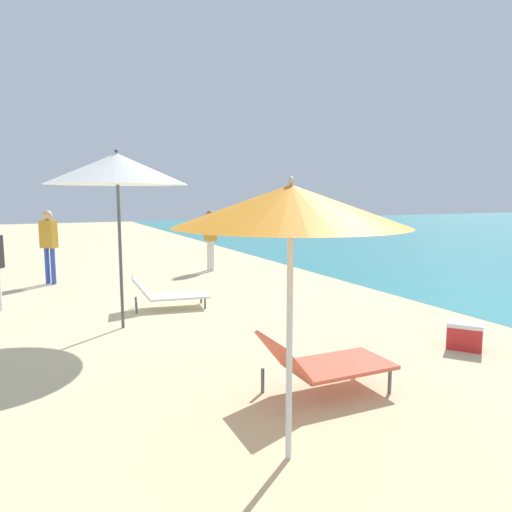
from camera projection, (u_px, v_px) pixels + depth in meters
umbrella_second at (291, 206)px, 3.55m from camera, size 1.82×1.82×2.29m
lounger_second_shoreside at (323, 363)px, 5.02m from camera, size 1.44×0.71×0.70m
umbrella_farthest at (117, 169)px, 7.24m from camera, size 2.19×2.19×2.85m
lounger_farthest_shoreside at (168, 294)px, 8.85m from camera, size 1.51×0.80×0.64m
person_walking_mid at (49, 239)px, 11.16m from camera, size 0.41×0.40×1.79m
person_walking_far at (210, 234)px, 13.17m from camera, size 0.29×0.40×1.72m
cooler_box at (465, 336)px, 6.52m from camera, size 0.53×0.56×0.37m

